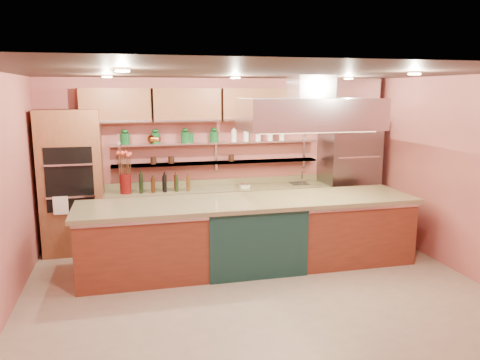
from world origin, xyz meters
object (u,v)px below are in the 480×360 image
object	(u,v)px
flower_vase	(126,184)
copper_kettle	(153,139)
island	(250,233)
green_canister	(190,138)
refrigerator	(348,176)
kitchen_scale	(245,185)

from	to	relation	value
flower_vase	copper_kettle	size ratio (longest dim) A/B	1.69
island	green_canister	xyz separation A→B (m)	(-0.66, 1.52, 1.29)
flower_vase	green_canister	size ratio (longest dim) A/B	2.01
refrigerator	flower_vase	distance (m)	3.97
refrigerator	green_canister	size ratio (longest dim) A/B	13.07
kitchen_scale	copper_kettle	bearing A→B (deg)	169.04
refrigerator	flower_vase	xyz separation A→B (m)	(-3.97, 0.01, 0.04)
green_canister	island	bearing A→B (deg)	-66.58
refrigerator	flower_vase	bearing A→B (deg)	179.86
copper_kettle	green_canister	world-z (taller)	green_canister
kitchen_scale	island	bearing A→B (deg)	-103.84
kitchen_scale	green_canister	size ratio (longest dim) A/B	1.02
flower_vase	copper_kettle	distance (m)	0.88
flower_vase	green_canister	bearing A→B (deg)	11.36
island	kitchen_scale	bearing A→B (deg)	79.25
flower_vase	kitchen_scale	xyz separation A→B (m)	(2.01, 0.00, -0.12)
island	copper_kettle	bearing A→B (deg)	130.28
island	kitchen_scale	world-z (taller)	kitchen_scale
copper_kettle	green_canister	distance (m)	0.62
refrigerator	green_canister	world-z (taller)	refrigerator
island	green_canister	distance (m)	2.10
island	copper_kettle	world-z (taller)	copper_kettle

